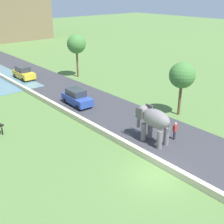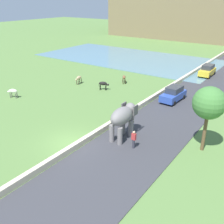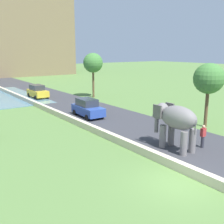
{
  "view_description": "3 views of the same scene",
  "coord_description": "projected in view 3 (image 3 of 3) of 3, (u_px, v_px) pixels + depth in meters",
  "views": [
    {
      "loc": [
        -12.89,
        -10.46,
        11.74
      ],
      "look_at": [
        2.09,
        6.89,
        1.95
      ],
      "focal_mm": 45.87,
      "sensor_mm": 36.0,
      "label": 1
    },
    {
      "loc": [
        14.44,
        -13.94,
        11.55
      ],
      "look_at": [
        1.04,
        5.0,
        1.3
      ],
      "focal_mm": 42.01,
      "sensor_mm": 36.0,
      "label": 2
    },
    {
      "loc": [
        -9.77,
        -7.92,
        6.43
      ],
      "look_at": [
        1.83,
        8.06,
        1.88
      ],
      "focal_mm": 43.15,
      "sensor_mm": 36.0,
      "label": 3
    }
  ],
  "objects": [
    {
      "name": "car_yellow",
      "position": [
        38.0,
        91.0,
        36.86
      ],
      "size": [
        1.83,
        4.02,
        1.8
      ],
      "color": "gold",
      "rests_on": "ground"
    },
    {
      "name": "elephant",
      "position": [
        175.0,
        120.0,
        17.37
      ],
      "size": [
        1.41,
        3.47,
        2.99
      ],
      "color": "slate",
      "rests_on": "ground"
    },
    {
      "name": "ground_plane",
      "position": [
        178.0,
        184.0,
        13.28
      ],
      "size": [
        220.0,
        220.0,
        0.0
      ],
      "primitive_type": "plane",
      "color": "#567A3D"
    },
    {
      "name": "person_beside_elephant",
      "position": [
        203.0,
        136.0,
        17.84
      ],
      "size": [
        0.36,
        0.22,
        1.63
      ],
      "color": "#33333D",
      "rests_on": "ground"
    },
    {
      "name": "car_blue",
      "position": [
        88.0,
        108.0,
        26.35
      ],
      "size": [
        1.94,
        4.07,
        1.8
      ],
      "color": "#2D4CA8",
      "rests_on": "ground"
    },
    {
      "name": "tree_mid",
      "position": [
        93.0,
        63.0,
        36.6
      ],
      "size": [
        2.66,
        2.66,
        6.08
      ],
      "color": "brown",
      "rests_on": "ground"
    },
    {
      "name": "road_surface",
      "position": [
        75.0,
        105.0,
        31.91
      ],
      "size": [
        7.0,
        120.0,
        0.06
      ],
      "primitive_type": "cube",
      "color": "#38383D",
      "rests_on": "ground"
    },
    {
      "name": "tree_near",
      "position": [
        209.0,
        79.0,
        22.25
      ],
      "size": [
        2.55,
        2.55,
        5.42
      ],
      "color": "brown",
      "rests_on": "ground"
    },
    {
      "name": "barrier_wall",
      "position": [
        51.0,
        111.0,
        28.1
      ],
      "size": [
        0.4,
        110.0,
        0.51
      ],
      "primitive_type": "cube",
      "color": "beige",
      "rests_on": "ground"
    }
  ]
}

